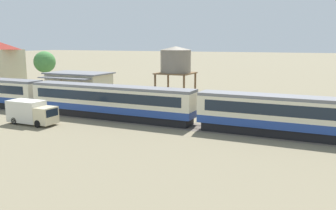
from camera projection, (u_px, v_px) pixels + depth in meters
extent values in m
plane|color=#7A7056|center=(262.00, 133.00, 35.79)|extent=(600.00, 600.00, 0.00)
cube|color=#234293|center=(309.00, 126.00, 33.23)|extent=(21.34, 2.83, 0.80)
cube|color=beige|center=(310.00, 111.00, 32.99)|extent=(21.34, 2.83, 1.97)
cube|color=#192330|center=(310.00, 110.00, 32.97)|extent=(19.63, 2.87, 1.10)
cube|color=slate|center=(311.00, 99.00, 32.79)|extent=(21.34, 2.66, 0.30)
cube|color=black|center=(308.00, 134.00, 33.37)|extent=(20.49, 2.44, 0.88)
cylinder|color=black|center=(233.00, 128.00, 35.63)|extent=(0.90, 0.18, 0.90)
cylinder|color=black|center=(236.00, 126.00, 36.92)|extent=(0.90, 0.18, 0.90)
cube|color=#234293|center=(110.00, 108.00, 42.37)|extent=(21.34, 2.83, 0.80)
cube|color=beige|center=(110.00, 96.00, 42.12)|extent=(21.34, 2.83, 1.97)
cube|color=#192330|center=(109.00, 95.00, 42.11)|extent=(19.63, 2.87, 1.10)
cube|color=slate|center=(109.00, 87.00, 41.93)|extent=(21.34, 2.66, 0.30)
cube|color=black|center=(110.00, 114.00, 42.51)|extent=(20.49, 2.44, 0.88)
cylinder|color=black|center=(160.00, 121.00, 38.97)|extent=(0.90, 0.18, 0.90)
cylinder|color=black|center=(166.00, 119.00, 40.25)|extent=(0.90, 0.18, 0.90)
cylinder|color=black|center=(60.00, 111.00, 44.77)|extent=(0.90, 0.18, 0.90)
cylinder|color=black|center=(68.00, 109.00, 46.05)|extent=(0.90, 0.18, 0.90)
cylinder|color=black|center=(13.00, 106.00, 48.11)|extent=(0.90, 0.18, 0.90)
cylinder|color=black|center=(21.00, 105.00, 49.39)|extent=(0.90, 0.18, 0.90)
cube|color=#665B51|center=(171.00, 125.00, 39.30)|extent=(160.75, 3.60, 0.01)
cube|color=#4C4238|center=(168.00, 126.00, 38.66)|extent=(160.75, 0.12, 0.04)
cube|color=#4C4238|center=(173.00, 123.00, 39.94)|extent=(160.75, 0.12, 0.04)
cube|color=beige|center=(79.00, 87.00, 56.34)|extent=(9.23, 5.41, 4.11)
cube|color=slate|center=(79.00, 73.00, 55.97)|extent=(9.97, 5.84, 0.20)
cube|color=slate|center=(64.00, 78.00, 52.92)|extent=(8.86, 1.60, 0.16)
cylinder|color=brown|center=(62.00, 91.00, 52.71)|extent=(0.14, 0.14, 3.63)
cylinder|color=brown|center=(195.00, 90.00, 50.16)|extent=(0.28, 0.28, 4.73)
cylinder|color=brown|center=(168.00, 88.00, 51.89)|extent=(0.28, 0.28, 4.73)
cylinder|color=brown|center=(184.00, 94.00, 46.40)|extent=(0.28, 0.28, 4.73)
cylinder|color=brown|center=(155.00, 92.00, 48.13)|extent=(0.28, 0.28, 4.73)
cube|color=brown|center=(176.00, 73.00, 48.72)|extent=(4.71, 4.71, 0.16)
cylinder|color=slate|center=(176.00, 61.00, 48.44)|extent=(4.15, 4.15, 3.07)
cone|color=slate|center=(176.00, 48.00, 48.13)|extent=(4.35, 4.35, 0.50)
cube|color=beige|center=(46.00, 115.00, 38.56)|extent=(1.71, 2.13, 1.85)
cube|color=#192330|center=(52.00, 113.00, 38.14)|extent=(0.03, 1.78, 0.81)
cube|color=silver|center=(27.00, 111.00, 39.68)|extent=(3.99, 2.22, 2.39)
cylinder|color=black|center=(38.00, 124.00, 37.93)|extent=(0.80, 0.26, 0.80)
cylinder|color=black|center=(51.00, 120.00, 39.68)|extent=(0.80, 0.26, 0.80)
cylinder|color=black|center=(15.00, 121.00, 39.33)|extent=(0.80, 0.26, 0.80)
cylinder|color=black|center=(28.00, 118.00, 41.09)|extent=(0.80, 0.26, 0.80)
cylinder|color=brown|center=(46.00, 78.00, 72.09)|extent=(0.28, 0.28, 3.80)
sphere|color=#427F3D|center=(45.00, 62.00, 71.53)|extent=(4.31, 4.31, 4.31)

